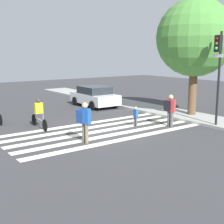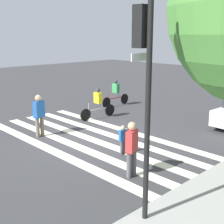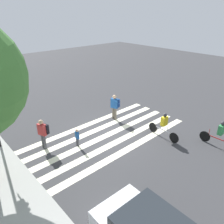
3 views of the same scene
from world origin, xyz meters
name	(u,v)px [view 1 (image 1 of 3)]	position (x,y,z in m)	size (l,w,h in m)	color
ground_plane	(102,131)	(0.00, 0.00, 0.00)	(60.00, 60.00, 0.00)	#38383A
sidewalk_curb	(184,115)	(0.00, 6.25, 0.07)	(36.00, 2.50, 0.14)	#9E9E99
crosswalk_stripes	(102,131)	(0.00, 0.00, 0.00)	(4.21, 10.00, 0.01)	#F2EDCC
traffic_light	(218,61)	(2.92, 5.22, 3.47)	(0.60, 0.50, 4.96)	black
street_tree	(195,38)	(0.26, 6.59, 4.76)	(4.62, 4.62, 7.09)	brown
pedestrian_adult_yellow_jacket	(170,108)	(1.36, 3.46, 1.01)	(0.52, 0.50, 1.72)	#4C4C51
pedestrian_child_with_backpack	(136,115)	(0.25, 2.04, 0.61)	(0.31, 0.17, 1.07)	#4C4C51
pedestrian_adult_blue_shirt	(84,119)	(1.31, -1.82, 1.05)	(0.54, 0.51, 1.79)	#6B6051
cyclist_near_curb	(39,112)	(-2.40, -2.31, 0.86)	(2.21, 0.41, 1.58)	black
car_parked_silver_sedan	(95,96)	(-6.43, 3.79, 0.76)	(4.06, 2.18, 1.49)	silver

